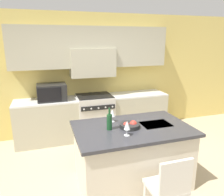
% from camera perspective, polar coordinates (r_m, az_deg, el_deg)
% --- Properties ---
extents(ground_plane, '(10.00, 10.00, 0.00)m').
position_cam_1_polar(ground_plane, '(3.48, 3.63, -22.65)').
color(ground_plane, tan).
extents(back_cabinetry, '(10.00, 0.46, 2.70)m').
position_cam_1_polar(back_cabinetry, '(4.92, -5.52, 8.65)').
color(back_cabinetry, '#DBC166').
rests_on(back_cabinetry, ground_plane).
extents(back_counter, '(3.35, 0.62, 0.91)m').
position_cam_1_polar(back_counter, '(4.94, -4.57, -4.83)').
color(back_counter, '#B2AD93').
rests_on(back_counter, ground_plane).
extents(range_stove, '(0.77, 0.70, 0.95)m').
position_cam_1_polar(range_stove, '(4.91, -4.51, -4.70)').
color(range_stove, beige).
rests_on(range_stove, ground_plane).
extents(microwave, '(0.58, 0.44, 0.34)m').
position_cam_1_polar(microwave, '(4.65, -15.44, 1.48)').
color(microwave, black).
rests_on(microwave, back_counter).
extents(kitchen_island, '(1.68, 1.07, 0.90)m').
position_cam_1_polar(kitchen_island, '(3.40, 5.19, -14.51)').
color(kitchen_island, beige).
rests_on(kitchen_island, ground_plane).
extents(island_chair, '(0.42, 0.40, 0.89)m').
position_cam_1_polar(island_chair, '(2.76, 14.73, -21.36)').
color(island_chair, beige).
rests_on(island_chair, ground_plane).
extents(wine_bottle, '(0.08, 0.08, 0.32)m').
position_cam_1_polar(wine_bottle, '(3.06, -0.69, -6.15)').
color(wine_bottle, '#194723').
rests_on(wine_bottle, kitchen_island).
extents(wine_glass_near, '(0.08, 0.08, 0.20)m').
position_cam_1_polar(wine_glass_near, '(2.88, 3.96, -7.22)').
color(wine_glass_near, white).
rests_on(wine_glass_near, kitchen_island).
extents(wine_glass_far, '(0.08, 0.08, 0.20)m').
position_cam_1_polar(wine_glass_far, '(3.34, 0.10, -3.98)').
color(wine_glass_far, white).
rests_on(wine_glass_far, kitchen_island).
extents(fruit_bowl, '(0.29, 0.29, 0.11)m').
position_cam_1_polar(fruit_bowl, '(3.17, 4.73, -7.11)').
color(fruit_bowl, black).
rests_on(fruit_bowl, kitchen_island).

